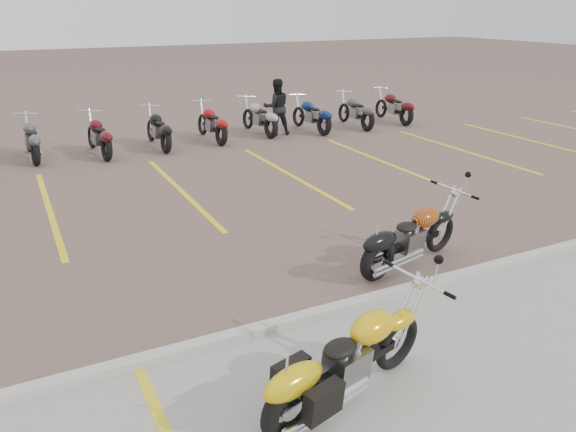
% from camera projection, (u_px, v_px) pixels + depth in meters
% --- Properties ---
extents(ground, '(100.00, 100.00, 0.00)m').
position_uv_depth(ground, '(254.00, 260.00, 8.97)').
color(ground, brown).
rests_on(ground, ground).
extents(curb, '(60.00, 0.18, 0.12)m').
position_uv_depth(curb, '(315.00, 315.00, 7.28)').
color(curb, '#ADAAA3').
rests_on(curb, ground).
extents(parking_stripes, '(38.00, 5.50, 0.01)m').
position_uv_depth(parking_stripes, '(181.00, 191.00, 12.31)').
color(parking_stripes, gold).
rests_on(parking_stripes, ground).
extents(yellow_cruiser, '(2.22, 0.74, 0.93)m').
position_uv_depth(yellow_cruiser, '(343.00, 364.00, 5.62)').
color(yellow_cruiser, black).
rests_on(yellow_cruiser, ground).
extents(flame_cruiser, '(2.16, 0.65, 0.90)m').
position_uv_depth(flame_cruiser, '(407.00, 240.00, 8.61)').
color(flame_cruiser, black).
rests_on(flame_cruiser, ground).
extents(person_b, '(0.95, 0.80, 1.72)m').
position_uv_depth(person_b, '(277.00, 107.00, 17.34)').
color(person_b, black).
rests_on(person_b, ground).
extents(bg_bike_row, '(18.81, 2.01, 1.10)m').
position_uv_depth(bg_bike_row, '(127.00, 131.00, 15.57)').
color(bg_bike_row, black).
rests_on(bg_bike_row, ground).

